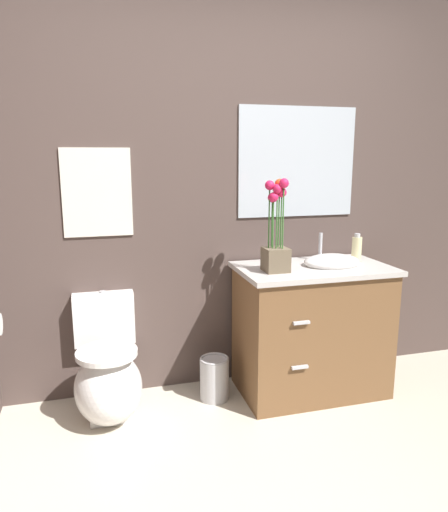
{
  "coord_description": "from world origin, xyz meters",
  "views": [
    {
      "loc": [
        -0.79,
        -1.37,
        1.49
      ],
      "look_at": [
        -0.08,
        1.18,
        0.93
      ],
      "focal_mm": 33.37,
      "sensor_mm": 36.0,
      "label": 1
    }
  ],
  "objects_px": {
    "toilet": "(108,377)",
    "trash_bin": "(214,378)",
    "flower_vase": "(276,238)",
    "wall_mirror": "(297,162)",
    "vanity_cabinet": "(312,328)",
    "wall_poster": "(97,193)",
    "soap_bottle": "(357,249)"
  },
  "relations": [
    {
      "from": "vanity_cabinet",
      "to": "wall_mirror",
      "type": "bearing_deg",
      "value": 90.55
    },
    {
      "from": "trash_bin",
      "to": "wall_mirror",
      "type": "height_order",
      "value": "wall_mirror"
    },
    {
      "from": "toilet",
      "to": "wall_poster",
      "type": "height_order",
      "value": "wall_poster"
    },
    {
      "from": "toilet",
      "to": "wall_mirror",
      "type": "distance_m",
      "value": 1.77
    },
    {
      "from": "trash_bin",
      "to": "wall_poster",
      "type": "xyz_separation_m",
      "value": [
        -0.64,
        0.24,
        1.14
      ]
    },
    {
      "from": "flower_vase",
      "to": "wall_poster",
      "type": "bearing_deg",
      "value": 160.76
    },
    {
      "from": "flower_vase",
      "to": "wall_poster",
      "type": "xyz_separation_m",
      "value": [
        -0.99,
        0.35,
        0.26
      ]
    },
    {
      "from": "trash_bin",
      "to": "flower_vase",
      "type": "bearing_deg",
      "value": -16.42
    },
    {
      "from": "flower_vase",
      "to": "wall_poster",
      "type": "relative_size",
      "value": 1.06
    },
    {
      "from": "flower_vase",
      "to": "wall_mirror",
      "type": "distance_m",
      "value": 0.61
    },
    {
      "from": "toilet",
      "to": "trash_bin",
      "type": "xyz_separation_m",
      "value": [
        0.64,
        0.02,
        -0.11
      ]
    },
    {
      "from": "toilet",
      "to": "vanity_cabinet",
      "type": "height_order",
      "value": "vanity_cabinet"
    },
    {
      "from": "soap_bottle",
      "to": "wall_mirror",
      "type": "relative_size",
      "value": 0.23
    },
    {
      "from": "toilet",
      "to": "flower_vase",
      "type": "xyz_separation_m",
      "value": [
        0.99,
        -0.08,
        0.78
      ]
    },
    {
      "from": "soap_bottle",
      "to": "wall_mirror",
      "type": "bearing_deg",
      "value": 143.25
    },
    {
      "from": "wall_poster",
      "to": "trash_bin",
      "type": "bearing_deg",
      "value": -20.73
    },
    {
      "from": "soap_bottle",
      "to": "trash_bin",
      "type": "xyz_separation_m",
      "value": [
        -0.95,
        -0.0,
        -0.77
      ]
    },
    {
      "from": "vanity_cabinet",
      "to": "trash_bin",
      "type": "bearing_deg",
      "value": 175.33
    },
    {
      "from": "flower_vase",
      "to": "wall_mirror",
      "type": "xyz_separation_m",
      "value": [
        0.28,
        0.35,
        0.43
      ]
    },
    {
      "from": "wall_poster",
      "to": "wall_mirror",
      "type": "xyz_separation_m",
      "value": [
        1.27,
        0.0,
        0.17
      ]
    },
    {
      "from": "flower_vase",
      "to": "toilet",
      "type": "bearing_deg",
      "value": 175.5
    },
    {
      "from": "vanity_cabinet",
      "to": "flower_vase",
      "type": "relative_size",
      "value": 1.84
    },
    {
      "from": "soap_bottle",
      "to": "wall_poster",
      "type": "xyz_separation_m",
      "value": [
        -1.59,
        0.24,
        0.37
      ]
    },
    {
      "from": "vanity_cabinet",
      "to": "wall_poster",
      "type": "xyz_separation_m",
      "value": [
        -1.27,
        0.29,
        0.86
      ]
    },
    {
      "from": "flower_vase",
      "to": "wall_mirror",
      "type": "height_order",
      "value": "wall_mirror"
    },
    {
      "from": "vanity_cabinet",
      "to": "soap_bottle",
      "type": "relative_size",
      "value": 5.46
    },
    {
      "from": "toilet",
      "to": "flower_vase",
      "type": "height_order",
      "value": "flower_vase"
    },
    {
      "from": "trash_bin",
      "to": "wall_mirror",
      "type": "xyz_separation_m",
      "value": [
        0.62,
        0.24,
        1.31
      ]
    },
    {
      "from": "wall_mirror",
      "to": "wall_poster",
      "type": "bearing_deg",
      "value": 180.0
    },
    {
      "from": "toilet",
      "to": "trash_bin",
      "type": "bearing_deg",
      "value": 2.22
    },
    {
      "from": "vanity_cabinet",
      "to": "trash_bin",
      "type": "relative_size",
      "value": 3.68
    },
    {
      "from": "flower_vase",
      "to": "wall_poster",
      "type": "distance_m",
      "value": 1.08
    }
  ]
}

